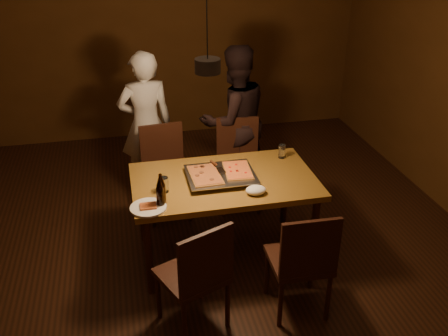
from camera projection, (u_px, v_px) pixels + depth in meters
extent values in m
plane|color=#33190E|center=(211.00, 268.00, 4.23)|extent=(6.00, 6.00, 0.00)
plane|color=#593314|center=(163.00, 29.00, 6.20)|extent=(5.00, 0.00, 5.00)
cube|color=olive|center=(224.00, 182.00, 4.09)|extent=(1.50, 0.90, 0.05)
cylinder|color=#38190F|center=(149.00, 256.00, 3.81)|extent=(0.06, 0.06, 0.70)
cylinder|color=#38190F|center=(314.00, 235.00, 4.07)|extent=(0.06, 0.06, 0.70)
cylinder|color=#38190F|center=(142.00, 207.00, 4.45)|extent=(0.06, 0.06, 0.70)
cylinder|color=#38190F|center=(285.00, 191.00, 4.71)|extent=(0.06, 0.06, 0.70)
cube|color=#38190F|center=(167.00, 176.00, 4.80)|extent=(0.46, 0.46, 0.04)
cube|color=#38190F|center=(162.00, 146.00, 4.85)|extent=(0.42, 0.07, 0.45)
cube|color=#38190F|center=(239.00, 168.00, 4.94)|extent=(0.46, 0.46, 0.04)
cube|color=#38190F|center=(237.00, 138.00, 5.00)|extent=(0.42, 0.08, 0.45)
cube|color=#38190F|center=(192.00, 275.00, 3.49)|extent=(0.55, 0.55, 0.04)
cube|color=#38190F|center=(206.00, 262.00, 3.24)|extent=(0.40, 0.19, 0.45)
cube|color=#38190F|center=(299.00, 260.00, 3.64)|extent=(0.43, 0.43, 0.04)
cube|color=#38190F|center=(310.00, 249.00, 3.36)|extent=(0.42, 0.04, 0.45)
cube|color=silver|center=(221.00, 176.00, 4.06)|extent=(0.59, 0.50, 0.05)
cube|color=maroon|center=(205.00, 175.00, 4.02)|extent=(0.25, 0.38, 0.02)
cube|color=gold|center=(238.00, 170.00, 4.09)|extent=(0.24, 0.35, 0.02)
cylinder|color=black|center=(160.00, 198.00, 3.67)|extent=(0.06, 0.06, 0.14)
cone|color=black|center=(159.00, 184.00, 3.62)|extent=(0.06, 0.06, 0.08)
cylinder|color=black|center=(161.00, 195.00, 3.69)|extent=(0.07, 0.07, 0.16)
cone|color=black|center=(160.00, 180.00, 3.63)|extent=(0.07, 0.07, 0.09)
cylinder|color=silver|center=(164.00, 185.00, 3.86)|extent=(0.08, 0.08, 0.12)
cylinder|color=silver|center=(282.00, 151.00, 4.40)|extent=(0.06, 0.06, 0.12)
cylinder|color=white|center=(148.00, 208.00, 3.67)|extent=(0.27, 0.27, 0.02)
cube|color=gold|center=(148.00, 206.00, 3.66)|extent=(0.12, 0.10, 0.01)
ellipsoid|color=white|center=(256.00, 190.00, 3.84)|extent=(0.16, 0.12, 0.07)
imported|color=white|center=(146.00, 124.00, 5.10)|extent=(0.60, 0.43, 1.52)
imported|color=black|center=(234.00, 120.00, 5.14)|extent=(0.88, 0.76, 1.56)
cylinder|color=black|center=(208.00, 66.00, 3.43)|extent=(0.18, 0.18, 0.10)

